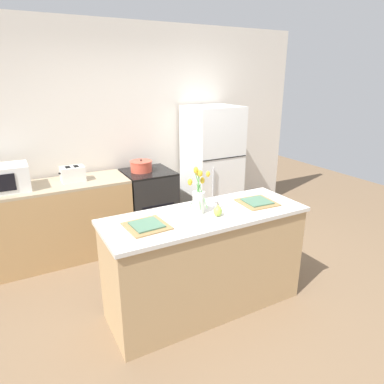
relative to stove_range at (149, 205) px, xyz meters
name	(u,v)px	position (x,y,z in m)	size (l,w,h in m)	color
ground_plane	(205,305)	(-0.10, -1.60, -0.46)	(10.00, 10.00, 0.00)	brown
back_wall	(128,133)	(-0.10, 0.40, 0.89)	(5.20, 0.08, 2.70)	silver
kitchen_island	(205,261)	(-0.10, -1.60, 0.01)	(1.80, 0.66, 0.94)	tan
back_counter	(56,222)	(-1.16, 0.00, 0.00)	(1.68, 0.60, 0.92)	tan
stove_range	(149,205)	(0.00, 0.00, 0.00)	(0.60, 0.61, 0.92)	black
refrigerator	(212,168)	(0.95, 0.00, 0.38)	(0.68, 0.67, 1.68)	white
flower_vase	(199,197)	(-0.15, -1.56, 0.63)	(0.15, 0.17, 0.42)	silver
pear_figurine	(218,211)	(-0.04, -1.69, 0.53)	(0.07, 0.07, 0.12)	#9EBC47
plate_setting_left	(147,226)	(-0.65, -1.61, 0.49)	(0.34, 0.34, 0.02)	olive
plate_setting_right	(257,202)	(0.45, -1.61, 0.49)	(0.34, 0.34, 0.02)	olive
toaster	(73,174)	(-0.91, 0.01, 0.54)	(0.28, 0.18, 0.17)	silver
cooking_pot	(141,166)	(-0.08, 0.03, 0.53)	(0.28, 0.28, 0.16)	#CC4C38
microwave	(4,178)	(-1.60, 0.00, 0.59)	(0.48, 0.37, 0.27)	white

